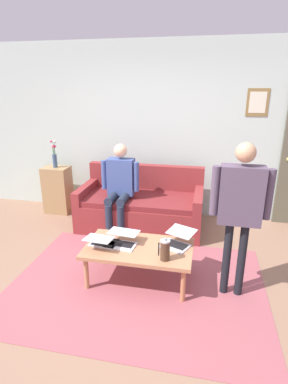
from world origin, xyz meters
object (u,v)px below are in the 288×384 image
side_shelf (58,190)px  person_standing (240,202)px  laptop_center (122,240)px  coffee_table (139,250)px  laptop_left (177,241)px  laptop_right (102,241)px  flower_vase (54,156)px  french_press (165,250)px  couch (141,207)px  person_seated (120,184)px

side_shelf → person_standing: bearing=148.9°
person_standing → laptop_center: bearing=-2.3°
coffee_table → side_shelf: 2.40m
coffee_table → laptop_left: size_ratio=2.56×
laptop_center → side_shelf: side_shelf is taller
laptop_right → person_standing: size_ratio=0.24×
person_standing → laptop_left: bearing=-15.1°
flower_vase → french_press: bearing=138.6°
couch → laptop_left: bearing=118.4°
laptop_center → person_standing: person_standing is taller
laptop_center → french_press: size_ratio=1.47×
coffee_table → french_press: 0.39m
couch → person_seated: bearing=40.7°
laptop_left → french_press: size_ratio=1.84×
french_press → flower_vase: flower_vase is taller
side_shelf → person_seated: bearing=158.4°
french_press → person_seated: bearing=-57.8°
laptop_center → person_seated: person_seated is taller
coffee_table → side_shelf: size_ratio=1.47×
couch → side_shelf: (1.49, -0.26, 0.08)m
french_press → side_shelf: bearing=-41.3°
flower_vase → person_seated: person_seated is taller
coffee_table → laptop_right: (0.39, 0.05, 0.09)m
person_standing → person_seated: 1.93m
laptop_right → side_shelf: bearing=-50.7°
person_standing → coffee_table: bearing=-1.4°
couch → laptop_left: 1.41m
laptop_left → side_shelf: size_ratio=0.57×
coffee_table → laptop_center: size_ratio=3.21×
laptop_center → flower_vase: bearing=-45.7°
laptop_right → person_seated: size_ratio=0.29×
coffee_table → couch: bearing=-78.9°
side_shelf → french_press: bearing=138.7°
french_press → person_standing: 0.85m
laptop_right → person_seated: (0.14, -1.19, 0.27)m
laptop_left → french_press: 0.34m
laptop_left → person_standing: size_ratio=0.28×
coffee_table → person_standing: bearing=178.6°
laptop_center → laptop_right: laptop_right is taller
laptop_center → side_shelf: size_ratio=0.46×
person_standing → flower_vase: bearing=-31.1°
laptop_center → side_shelf: bearing=-45.7°
laptop_left → person_seated: person_seated is taller
laptop_center → person_standing: 1.30m
laptop_right → person_seated: person_seated is taller
couch → laptop_center: size_ratio=5.05×
person_seated → person_standing: bearing=142.4°
laptop_left → laptop_right: size_ratio=1.19×
french_press → side_shelf: (2.07, -1.82, -0.13)m
side_shelf → flower_vase: 0.57m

